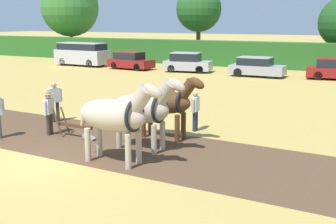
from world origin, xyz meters
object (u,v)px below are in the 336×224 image
at_px(farmer_onlooker_right, 55,99).
at_px(farmer_at_plow, 49,110).
at_px(parked_car_left, 130,61).
at_px(plow, 78,130).
at_px(parked_car_center, 257,67).
at_px(draft_horse_lead_left, 115,115).
at_px(tree_far_left, 70,8).
at_px(draft_horse_trail_left, 166,102).
at_px(draft_horse_lead_right, 143,108).
at_px(farmer_beside_team, 195,108).
at_px(parked_van, 82,54).
at_px(tree_left, 199,9).
at_px(parked_car_center_left, 187,63).

bearing_deg(farmer_onlooker_right, farmer_at_plow, -25.85).
bearing_deg(parked_car_left, plow, -57.53).
bearing_deg(parked_car_center, draft_horse_lead_left, -85.48).
height_order(tree_far_left, draft_horse_trail_left, tree_far_left).
height_order(draft_horse_lead_right, farmer_at_plow, draft_horse_lead_right).
distance_m(draft_horse_lead_right, parked_car_left, 23.47).
distance_m(draft_horse_lead_left, farmer_beside_team, 4.56).
bearing_deg(draft_horse_lead_left, tree_far_left, 133.16).
xyz_separation_m(draft_horse_trail_left, parked_car_center, (-1.79, 18.31, -0.62)).
xyz_separation_m(farmer_at_plow, farmer_beside_team, (4.59, 2.94, -0.06)).
distance_m(plow, parked_car_center, 19.77).
xyz_separation_m(tree_far_left, draft_horse_lead_right, (26.85, -28.76, -4.26)).
xyz_separation_m(draft_horse_lead_left, farmer_beside_team, (0.59, 4.48, -0.57)).
relative_size(parked_van, parked_car_center, 1.32).
bearing_deg(plow, farmer_at_plow, -175.95).
xyz_separation_m(farmer_beside_team, parked_van, (-18.98, 17.13, 0.22)).
xyz_separation_m(draft_horse_lead_left, farmer_onlooker_right, (-5.21, 3.20, -0.49)).
relative_size(tree_left, draft_horse_lead_left, 2.59).
height_order(tree_left, parked_van, tree_left).
bearing_deg(parked_car_center_left, parked_van, 170.80).
bearing_deg(farmer_beside_team, farmer_onlooker_right, -172.15).
bearing_deg(tree_far_left, parked_car_center, -19.61).
height_order(farmer_onlooker_right, parked_car_center, farmer_onlooker_right).
relative_size(draft_horse_lead_left, farmer_at_plow, 1.82).
bearing_deg(farmer_at_plow, draft_horse_lead_left, -37.11).
height_order(farmer_at_plow, parked_car_center, farmer_at_plow).
xyz_separation_m(parked_van, parked_car_center_left, (10.81, -0.02, -0.34)).
height_order(draft_horse_trail_left, parked_car_center_left, draft_horse_trail_left).
relative_size(plow, parked_van, 0.32).
bearing_deg(tree_left, draft_horse_lead_left, -71.12).
xyz_separation_m(plow, parked_car_left, (-10.09, 19.55, 0.40)).
height_order(draft_horse_lead_left, parked_car_left, draft_horse_lead_left).
bearing_deg(parked_car_left, tree_left, 81.85).
relative_size(draft_horse_lead_right, parked_car_center, 0.69).
bearing_deg(parked_car_center, tree_far_left, 160.34).
relative_size(parked_van, parked_car_center_left, 1.32).
bearing_deg(plow, parked_car_left, 118.93).
xyz_separation_m(tree_left, farmer_at_plow, (6.52, -29.20, -4.34)).
xyz_separation_m(farmer_beside_team, parked_car_left, (-13.38, 16.66, -0.15)).
distance_m(farmer_onlooker_right, parked_van, 22.64).
bearing_deg(farmer_beside_team, farmer_at_plow, -151.88).
relative_size(farmer_onlooker_right, parked_car_center_left, 0.41).
bearing_deg(tree_far_left, farmer_beside_team, -43.28).
bearing_deg(farmer_at_plow, parked_car_left, 98.10).
relative_size(parked_van, parked_car_left, 1.30).
height_order(tree_far_left, parked_car_center, tree_far_left).
height_order(tree_left, farmer_at_plow, tree_left).
bearing_deg(tree_left, parked_car_left, -103.33).
xyz_separation_m(tree_far_left, parked_car_center, (25.10, -8.94, -4.92)).
bearing_deg(parked_car_center_left, parked_car_center, -11.70).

